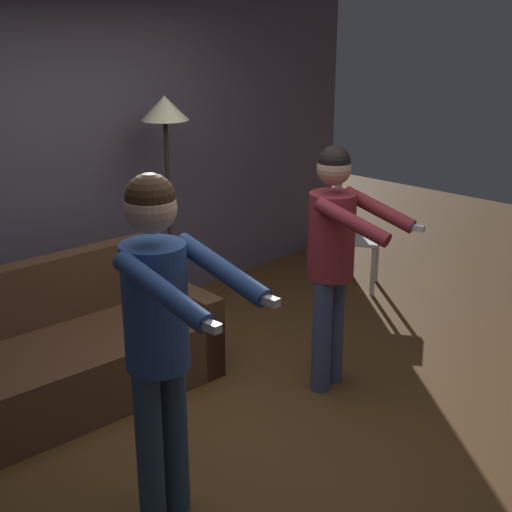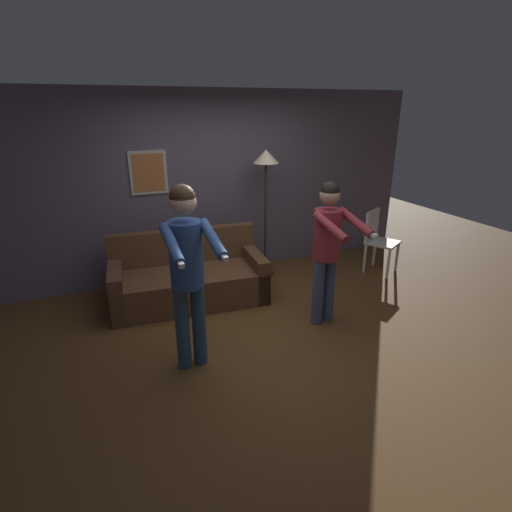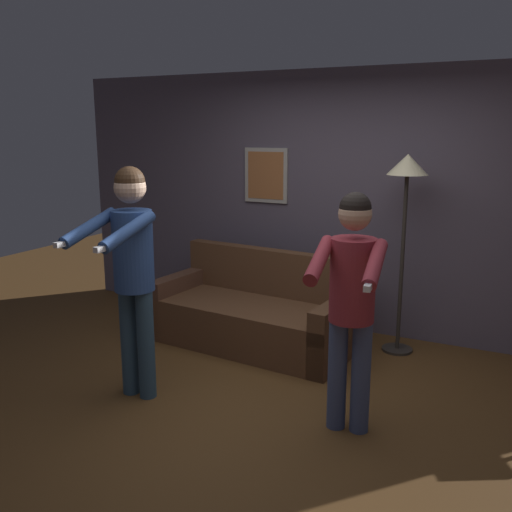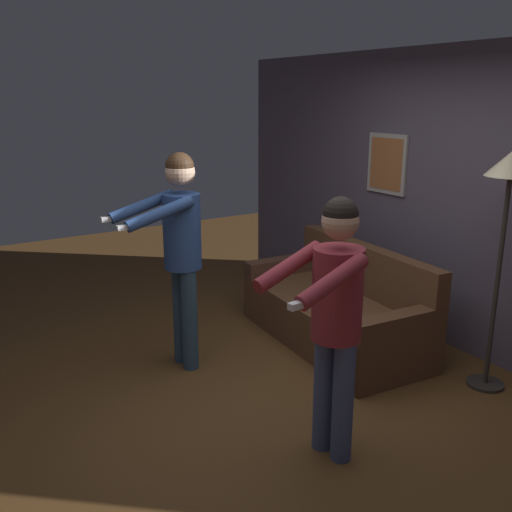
{
  "view_description": "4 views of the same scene",
  "coord_description": "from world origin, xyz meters",
  "px_view_note": "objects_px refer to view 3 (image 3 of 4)",
  "views": [
    {
      "loc": [
        -2.82,
        -2.62,
        2.43
      ],
      "look_at": [
        -0.33,
        -0.29,
        1.24
      ],
      "focal_mm": 50.0,
      "sensor_mm": 36.0,
      "label": 1
    },
    {
      "loc": [
        -1.7,
        -3.51,
        2.37
      ],
      "look_at": [
        -0.28,
        -0.21,
        1.01
      ],
      "focal_mm": 28.0,
      "sensor_mm": 36.0,
      "label": 2
    },
    {
      "loc": [
        1.68,
        -3.52,
        2.03
      ],
      "look_at": [
        -0.06,
        -0.04,
        1.15
      ],
      "focal_mm": 40.0,
      "sensor_mm": 36.0,
      "label": 3
    },
    {
      "loc": [
        3.02,
        -2.13,
        2.18
      ],
      "look_at": [
        -0.03,
        -0.17,
        1.15
      ],
      "focal_mm": 40.0,
      "sensor_mm": 36.0,
      "label": 4
    }
  ],
  "objects_px": {
    "person_standing_left": "(132,260)",
    "person_standing_right": "(352,292)",
    "couch": "(254,316)",
    "torchiere_lamp": "(406,186)"
  },
  "relations": [
    {
      "from": "torchiere_lamp",
      "to": "person_standing_right",
      "type": "height_order",
      "value": "torchiere_lamp"
    },
    {
      "from": "couch",
      "to": "torchiere_lamp",
      "type": "relative_size",
      "value": 1.09
    },
    {
      "from": "couch",
      "to": "person_standing_left",
      "type": "distance_m",
      "value": 1.63
    },
    {
      "from": "torchiere_lamp",
      "to": "person_standing_left",
      "type": "relative_size",
      "value": 1.03
    },
    {
      "from": "person_standing_left",
      "to": "person_standing_right",
      "type": "height_order",
      "value": "person_standing_left"
    },
    {
      "from": "couch",
      "to": "torchiere_lamp",
      "type": "height_order",
      "value": "torchiere_lamp"
    },
    {
      "from": "person_standing_right",
      "to": "torchiere_lamp",
      "type": "bearing_deg",
      "value": 90.71
    },
    {
      "from": "torchiere_lamp",
      "to": "person_standing_left",
      "type": "bearing_deg",
      "value": -131.15
    },
    {
      "from": "torchiere_lamp",
      "to": "person_standing_right",
      "type": "xyz_separation_m",
      "value": [
        0.02,
        -1.59,
        -0.55
      ]
    },
    {
      "from": "couch",
      "to": "person_standing_left",
      "type": "height_order",
      "value": "person_standing_left"
    }
  ]
}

